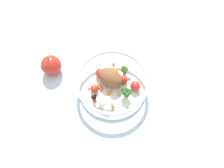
# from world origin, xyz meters

# --- Properties ---
(ground_plane) EXTENTS (2.40, 2.40, 0.00)m
(ground_plane) POSITION_xyz_m (0.00, 0.00, 0.00)
(ground_plane) COLOR silver
(food_container) EXTENTS (0.25, 0.25, 0.07)m
(food_container) POSITION_xyz_m (-0.01, -0.00, 0.03)
(food_container) COLOR white
(food_container) RESTS_ON ground_plane
(loose_apple) EXTENTS (0.07, 0.07, 0.08)m
(loose_apple) POSITION_xyz_m (-0.07, -0.22, 0.04)
(loose_apple) COLOR red
(loose_apple) RESTS_ON ground_plane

